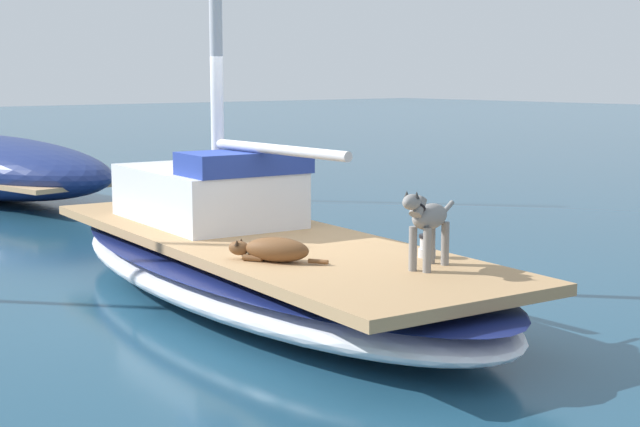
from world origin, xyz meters
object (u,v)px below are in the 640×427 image
at_px(deck_winch, 427,247).
at_px(coiled_rope, 259,255).
at_px(dog_grey, 427,220).
at_px(sailboat_main, 259,267).
at_px(dog_brown, 273,250).

height_order(deck_winch, coiled_rope, deck_winch).
bearing_deg(dog_grey, sailboat_main, 94.38).
xyz_separation_m(dog_grey, coiled_rope, (-0.83, 1.31, -0.40)).
relative_size(dog_brown, dog_grey, 0.95).
relative_size(dog_brown, coiled_rope, 2.66).
bearing_deg(dog_brown, coiled_rope, 88.05).
bearing_deg(coiled_rope, sailboat_main, 54.83).
bearing_deg(coiled_rope, dog_grey, -57.59).
bearing_deg(sailboat_main, coiled_rope, -125.17).
distance_m(dog_brown, dog_grey, 1.40).
height_order(sailboat_main, dog_brown, dog_brown).
height_order(dog_brown, dog_grey, dog_grey).
distance_m(dog_brown, coiled_rope, 0.24).
relative_size(sailboat_main, deck_winch, 35.46).
bearing_deg(sailboat_main, deck_winch, -74.10).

